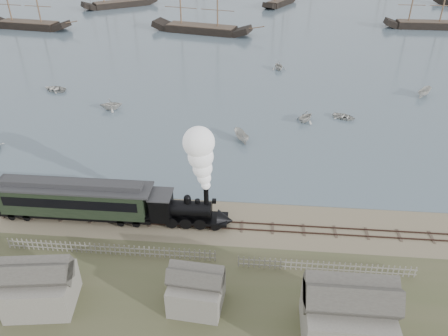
{
  "coord_description": "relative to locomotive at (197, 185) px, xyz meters",
  "views": [
    {
      "loc": [
        6.25,
        -35.47,
        27.1
      ],
      "look_at": [
        2.79,
        3.1,
        3.5
      ],
      "focal_mm": 35.0,
      "sensor_mm": 36.0,
      "label": 1
    }
  ],
  "objects": [
    {
      "name": "rowboat_4",
      "position": [
        12.02,
        24.61,
        -3.73
      ],
      "size": [
        4.08,
        4.04,
        1.63
      ],
      "primitive_type": "imported",
      "rotation": [
        0.0,
        0.0,
        5.57
      ],
      "color": "beige",
      "rests_on": "harbor_water"
    },
    {
      "name": "beached_dinghy",
      "position": [
        -15.28,
        3.3,
        -4.2
      ],
      "size": [
        3.08,
        4.11,
        0.81
      ],
      "primitive_type": "imported",
      "rotation": [
        0.0,
        0.0,
        1.49
      ],
      "color": "beige",
      "rests_on": "ground"
    },
    {
      "name": "rail_track",
      "position": [
        -0.77,
        0.0,
        -4.57
      ],
      "size": [
        120.0,
        1.8,
        0.16
      ],
      "color": "#3B2720",
      "rests_on": "ground"
    },
    {
      "name": "ground",
      "position": [
        -0.77,
        2.0,
        -4.61
      ],
      "size": [
        600.0,
        600.0,
        0.0
      ],
      "primitive_type": "plane",
      "color": "gray",
      "rests_on": "ground"
    },
    {
      "name": "rowboat_6",
      "position": [
        -28.98,
        33.02,
        -4.14
      ],
      "size": [
        3.69,
        4.49,
        0.81
      ],
      "primitive_type": "imported",
      "rotation": [
        0.0,
        0.0,
        4.46
      ],
      "color": "beige",
      "rests_on": "harbor_water"
    },
    {
      "name": "rowboat_1",
      "position": [
        -17.11,
        26.33,
        -3.67
      ],
      "size": [
        3.61,
        3.94,
        1.76
      ],
      "primitive_type": "imported",
      "rotation": [
        0.0,
        0.0,
        1.82
      ],
      "color": "beige",
      "rests_on": "harbor_water"
    },
    {
      "name": "locomotive",
      "position": [
        0.0,
        0.0,
        0.0
      ],
      "size": [
        8.03,
        3.0,
        10.01
      ],
      "color": "black",
      "rests_on": "ground"
    },
    {
      "name": "picket_fence_east",
      "position": [
        11.73,
        -5.5,
        -4.61
      ],
      "size": [
        15.0,
        0.1,
        1.2
      ],
      "primitive_type": null,
      "color": "gray",
      "rests_on": "ground"
    },
    {
      "name": "rowboat_5",
      "position": [
        31.94,
        36.14,
        -3.86
      ],
      "size": [
        3.53,
        3.32,
        1.36
      ],
      "primitive_type": "imported",
      "rotation": [
        0.0,
        0.0,
        2.43
      ],
      "color": "beige",
      "rests_on": "harbor_water"
    },
    {
      "name": "rowboat_3",
      "position": [
        17.75,
        26.13,
        -4.2
      ],
      "size": [
        3.65,
        4.06,
        0.69
      ],
      "primitive_type": "imported",
      "rotation": [
        0.0,
        0.0,
        1.09
      ],
      "color": "beige",
      "rests_on": "harbor_water"
    },
    {
      "name": "passenger_coach",
      "position": [
        -12.21,
        0.0,
        -2.25
      ],
      "size": [
        15.44,
        2.98,
        3.75
      ],
      "color": "black",
      "rests_on": "ground"
    },
    {
      "name": "shed_left",
      "position": [
        -10.77,
        -11.0,
        -4.61
      ],
      "size": [
        5.0,
        4.0,
        4.1
      ],
      "primitive_type": null,
      "color": "gray",
      "rests_on": "ground"
    },
    {
      "name": "picket_fence_west",
      "position": [
        -7.27,
        -5.0,
        -4.61
      ],
      "size": [
        19.0,
        0.1,
        1.2
      ],
      "primitive_type": null,
      "color": "gray",
      "rests_on": "ground"
    },
    {
      "name": "rowboat_2",
      "position": [
        3.15,
        17.9,
        -3.9
      ],
      "size": [
        3.57,
        2.69,
        1.3
      ],
      "primitive_type": "imported",
      "rotation": [
        0.0,
        0.0,
        3.63
      ],
      "color": "beige",
      "rests_on": "harbor_water"
    },
    {
      "name": "shed_mid",
      "position": [
        1.23,
        -10.0,
        -4.61
      ],
      "size": [
        4.0,
        3.5,
        3.6
      ],
      "primitive_type": null,
      "color": "gray",
      "rests_on": "ground"
    },
    {
      "name": "rowboat_7",
      "position": [
        8.6,
        47.22,
        -3.73
      ],
      "size": [
        3.8,
        3.55,
        1.62
      ],
      "primitive_type": "imported",
      "rotation": [
        0.0,
        0.0,
        0.34
      ],
      "color": "beige",
      "rests_on": "harbor_water"
    }
  ]
}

